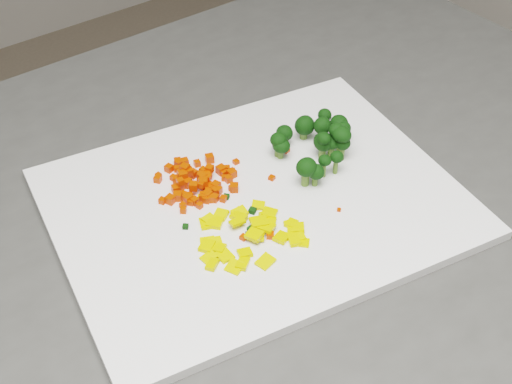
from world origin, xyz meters
TOP-DOWN VIEW (x-y plane):
  - cutting_board at (0.11, -0.11)m, footprint 0.47×0.39m
  - carrot_pile at (0.07, -0.05)m, footprint 0.09×0.09m
  - pepper_pile at (0.07, -0.15)m, footprint 0.11×0.11m
  - broccoli_pile at (0.21, -0.09)m, footprint 0.11×0.11m
  - carrot_cube_0 at (0.10, -0.08)m, footprint 0.01×0.01m
  - carrot_cube_1 at (0.08, -0.05)m, footprint 0.01×0.01m
  - carrot_cube_2 at (0.07, -0.01)m, footprint 0.01×0.01m
  - carrot_cube_3 at (0.05, -0.05)m, footprint 0.01×0.01m
  - carrot_cube_4 at (0.05, -0.06)m, footprint 0.01×0.01m
  - carrot_cube_5 at (0.10, -0.08)m, footprint 0.01×0.01m
  - carrot_cube_6 at (0.06, -0.01)m, footprint 0.01×0.01m
  - carrot_cube_7 at (0.07, -0.04)m, footprint 0.01×0.01m
  - carrot_cube_8 at (0.08, -0.09)m, footprint 0.01×0.01m
  - carrot_cube_9 at (0.07, -0.03)m, footprint 0.01×0.01m
  - carrot_cube_10 at (0.05, -0.03)m, footprint 0.01×0.01m
  - carrot_cube_11 at (0.09, -0.05)m, footprint 0.01×0.01m
  - carrot_cube_12 at (0.08, -0.08)m, footprint 0.01×0.01m
  - carrot_cube_13 at (0.07, -0.06)m, footprint 0.01×0.01m
  - carrot_cube_14 at (0.03, -0.06)m, footprint 0.01×0.01m
  - carrot_cube_15 at (0.10, -0.03)m, footprint 0.01×0.01m
  - carrot_cube_16 at (0.08, -0.07)m, footprint 0.01×0.01m
  - carrot_cube_17 at (0.06, -0.08)m, footprint 0.01×0.01m
  - carrot_cube_18 at (0.07, -0.07)m, footprint 0.01×0.01m
  - carrot_cube_19 at (0.02, -0.05)m, footprint 0.01×0.01m
  - carrot_cube_20 at (0.10, -0.05)m, footprint 0.01×0.01m
  - carrot_cube_21 at (0.09, -0.03)m, footprint 0.01×0.01m
  - carrot_cube_22 at (0.07, -0.01)m, footprint 0.01×0.01m
  - carrot_cube_23 at (0.05, -0.08)m, footprint 0.01×0.01m
  - carrot_cube_24 at (0.07, -0.06)m, footprint 0.01×0.01m
  - carrot_cube_25 at (0.06, -0.05)m, footprint 0.01×0.01m
  - carrot_cube_26 at (0.11, -0.06)m, footprint 0.01×0.01m
  - carrot_cube_27 at (0.03, -0.08)m, footprint 0.01×0.01m
  - carrot_cube_28 at (0.05, -0.05)m, footprint 0.01×0.01m
  - carrot_cube_29 at (0.07, -0.04)m, footprint 0.01×0.01m
  - carrot_cube_30 at (0.04, -0.02)m, footprint 0.01×0.01m
  - carrot_cube_31 at (0.06, -0.04)m, footprint 0.01×0.01m
  - carrot_cube_32 at (0.08, -0.06)m, footprint 0.01×0.01m
  - carrot_cube_33 at (0.10, -0.06)m, footprint 0.01×0.01m
  - carrot_cube_34 at (0.06, -0.02)m, footprint 0.01×0.01m
  - carrot_cube_35 at (0.10, -0.07)m, footprint 0.01×0.01m
  - carrot_cube_36 at (0.04, -0.07)m, footprint 0.01×0.01m
  - carrot_cube_37 at (0.10, -0.05)m, footprint 0.01×0.01m
  - carrot_cube_38 at (0.04, -0.06)m, footprint 0.01×0.01m
  - carrot_cube_39 at (0.11, -0.06)m, footprint 0.01×0.01m
  - carrot_cube_40 at (0.07, -0.08)m, footprint 0.01×0.01m
  - carrot_cube_41 at (0.05, -0.08)m, footprint 0.01×0.01m
  - carrot_cube_42 at (0.07, -0.09)m, footprint 0.01×0.01m
  - carrot_cube_43 at (0.06, -0.06)m, footprint 0.01×0.01m
  - carrot_cube_44 at (0.07, -0.02)m, footprint 0.01×0.01m
  - carrot_cube_45 at (0.07, -0.06)m, footprint 0.01×0.01m
  - carrot_cube_46 at (0.06, -0.08)m, footprint 0.01×0.01m
  - carrot_cube_47 at (0.08, -0.05)m, footprint 0.01×0.01m
  - carrot_cube_48 at (0.09, -0.05)m, footprint 0.01×0.01m
  - carrot_cube_49 at (0.07, -0.07)m, footprint 0.01×0.01m
  - carrot_cube_50 at (0.05, -0.05)m, footprint 0.01×0.01m
  - carrot_cube_51 at (0.06, -0.03)m, footprint 0.01×0.01m
  - carrot_cube_52 at (0.08, -0.07)m, footprint 0.01×0.01m
  - carrot_cube_53 at (0.07, -0.06)m, footprint 0.01×0.01m
  - carrot_cube_54 at (0.08, -0.02)m, footprint 0.01×0.01m
  - carrot_cube_55 at (0.06, -0.08)m, footprint 0.01×0.01m
  - carrot_cube_56 at (0.08, -0.05)m, footprint 0.01×0.01m
  - carrot_cube_57 at (0.07, -0.07)m, footprint 0.01×0.01m
  - carrot_cube_58 at (0.05, -0.07)m, footprint 0.01×0.01m
  - carrot_cube_59 at (0.08, -0.06)m, footprint 0.01×0.01m
  - carrot_cube_60 at (0.07, -0.08)m, footprint 0.01×0.01m
  - carrot_cube_61 at (0.09, -0.04)m, footprint 0.01×0.01m
  - carrot_cube_62 at (0.07, -0.05)m, footprint 0.01×0.01m
  - carrot_cube_63 at (0.05, -0.07)m, footprint 0.01×0.01m
  - carrot_cube_64 at (0.08, -0.05)m, footprint 0.01×0.01m
  - carrot_cube_65 at (0.11, -0.05)m, footprint 0.01×0.01m
  - carrot_cube_66 at (0.07, -0.03)m, footprint 0.01×0.01m
  - carrot_cube_67 at (0.10, -0.06)m, footprint 0.01×0.01m
  - carrot_cube_68 at (0.08, -0.08)m, footprint 0.01×0.01m
  - carrot_cube_69 at (0.07, -0.03)m, footprint 0.01×0.01m
  - carrot_cube_70 at (0.05, -0.03)m, footprint 0.01×0.01m
  - carrot_cube_71 at (0.08, -0.06)m, footprint 0.01×0.01m
  - carrot_cube_72 at (0.04, -0.02)m, footprint 0.01×0.01m
  - carrot_cube_73 at (0.05, -0.06)m, footprint 0.01×0.01m
  - pepper_chunk_0 at (0.06, -0.11)m, footprint 0.02×0.02m
  - pepper_chunk_1 at (0.05, -0.17)m, footprint 0.02×0.02m
  - pepper_chunk_2 at (0.07, -0.13)m, footprint 0.02×0.01m
  - pepper_chunk_3 at (0.05, -0.11)m, footprint 0.02×0.02m
  - pepper_chunk_4 at (0.09, -0.15)m, footprint 0.02×0.02m
  - pepper_chunk_5 at (0.03, -0.16)m, footprint 0.01×0.02m
  - pepper_chunk_6 at (0.10, -0.19)m, footprint 0.02×0.02m
  - pepper_chunk_7 at (0.11, -0.16)m, footprint 0.02×0.01m
  - pepper_chunk_8 at (0.09, -0.15)m, footprint 0.02×0.02m
  - pepper_chunk_9 at (0.08, -0.12)m, footprint 0.02×0.02m
  - pepper_chunk_10 at (0.10, -0.14)m, footprint 0.02×0.02m
  - pepper_chunk_11 at (0.08, -0.12)m, footprint 0.02×0.02m
  - pepper_chunk_12 at (0.03, -0.18)m, footprint 0.02×0.02m
  - pepper_chunk_13 at (0.10, -0.17)m, footprint 0.02×0.02m
  - pepper_chunk_14 at (0.04, -0.11)m, footprint 0.02×0.02m
  - pepper_chunk_15 at (0.03, -0.14)m, footprint 0.02×0.02m
  - pepper_chunk_16 at (0.10, -0.12)m, footprint 0.02×0.02m
  - pepper_chunk_17 at (0.04, -0.18)m, footprint 0.02×0.02m
  - pepper_chunk_18 at (0.08, -0.12)m, footprint 0.02×0.01m
  - pepper_chunk_19 at (0.07, -0.16)m, footprint 0.02×0.02m
  - pepper_chunk_20 at (0.09, -0.17)m, footprint 0.02×0.02m
  - pepper_chunk_21 at (0.07, -0.16)m, footprint 0.02×0.02m
  - pepper_chunk_22 at (0.11, -0.18)m, footprint 0.01×0.01m
  - pepper_chunk_23 at (0.11, -0.17)m, footprint 0.02×0.02m
  - pepper_chunk_24 at (0.02, -0.15)m, footprint 0.02×0.01m
  - pepper_chunk_25 at (0.10, -0.14)m, footprint 0.01×0.01m
  - pepper_chunk_26 at (0.10, -0.18)m, footprint 0.02×0.02m
  - pepper_chunk_27 at (0.03, -0.13)m, footprint 0.02×0.02m
  - pepper_chunk_28 at (0.06, -0.19)m, footprint 0.02×0.02m
  - pepper_chunk_29 at (0.01, -0.16)m, footprint 0.02×0.02m
  - pepper_chunk_30 at (0.03, -0.14)m, footprint 0.02×0.02m
  - pepper_chunk_31 at (0.02, -0.14)m, footprint 0.02×0.02m
  - pepper_chunk_32 at (0.08, -0.14)m, footprint 0.02×0.02m
  - pepper_chunk_33 at (0.07, -0.12)m, footprint 0.01×0.02m
  - pepper_chunk_34 at (0.05, -0.11)m, footprint 0.02×0.02m
  - broccoli_floret_0 at (0.22, -0.10)m, footprint 0.03×0.03m
  - broccoli_floret_1 at (0.24, -0.09)m, footprint 0.02×0.02m
  - broccoli_floret_2 at (0.22, -0.10)m, footprint 0.02×0.02m
  - broccoli_floret_3 at (0.25, -0.08)m, footprint 0.03×0.03m
  - broccoli_floret_4 at (0.24, -0.09)m, footprint 0.02×0.02m
  - broccoli_floret_5 at (0.22, -0.11)m, footprint 0.03×0.03m
  - broccoli_floret_6 at (0.17, -0.07)m, footprint 0.03×0.03m
  - broccoli_floret_7 at (0.21, -0.10)m, footprint 0.03×0.03m
  - broccoli_floret_8 at (0.22, -0.11)m, footprint 0.02×0.02m
  - broccoli_floret_9 at (0.23, -0.08)m, footprint 0.03×0.03m
  - broccoli_floret_10 at (0.22, -0.06)m, footprint 0.03×0.03m
  - broccoli_floret_11 at (0.19, -0.05)m, footprint 0.03×0.03m
  - broccoli_floret_12 at (0.17, -0.13)m, footprint 0.02×0.02m
  - broccoli_floret_13 at (0.16, -0.12)m, footprint 0.03×0.03m
  - broccoli_floret_14 at (0.21, -0.10)m, footprint 0.02×0.02m
  - broccoli_floret_15 at (0.20, -0.13)m, footprint 0.02×0.02m
  - broccoli_floret_16 at (0.25, -0.06)m, footprint 0.02×0.02m
  - broccoli_floret_17 at (0.17, -0.07)m, footprint 0.03×0.03m
  - broccoli_floret_18 at (0.19, -0.12)m, footprint 0.02×0.02m
  - stray_bit_0 at (0.18, -0.07)m, footprint 0.01×0.01m
  - stray_bit_1 at (0.11, -0.16)m, footprint 0.01×0.01m
  - stray_bit_2 at (0.04, -0.11)m, footprint 0.01×0.01m
  - stray_bit_3 at (0.06, -0.07)m, footprint 0.01×0.01m
  - stray_bit_4 at (0.16, -0.18)m, footprint 0.01×0.01m
  - stray_bit_5 at (0.06, -0.15)m, footprint 0.01×0.01m
  - stray_bit_6 at (0.02, -0.10)m, footprint 0.01×0.01m
  - stray_bit_7 at (0.07, -0.13)m, footprint 0.01×0.01m
  - stray_bit_8 at (0.14, -0.09)m, footprint 0.01×0.01m
  - stray_bit_9 at (0.07, -0.15)m, footprint 0.01×0.01m
  - stray_bit_10 at (0.09, -0.12)m, footprint 0.01×0.01m
  - stray_bit_11 at (0.13, -0.05)m, footprint 0.01×0.01m
  - stray_bit_12 at (0.19, -0.12)m, footprint 0.01×0.01m
  - stray_bit_13 at (0.08, -0.16)m, footprint 0.01×0.01m
  - stray_bit_14 at (0.07, -0.14)m, footprint 0.01×0.01m
  - stray_bit_15 at (0.08, -0.09)m, footprint 0.01×0.01m

SIDE VIEW (x-z plane):
  - cutting_board at x=0.11m, z-range 0.90..0.91m
  - stray_bit_4 at x=0.16m, z-range 0.91..0.91m
  - pepper_chunk_27 at x=0.03m, z-range 0.91..0.92m
  - pepper_chunk_6 at x=0.10m, z-range 0.91..0.91m
  - stray_bit_12 at x=0.19m, z-range 0.91..0.91m
  - pepper_chunk_13 at x=0.10m, z-range 0.91..0.91m
  - pepper_chunk_24 at x=0.02m, z-range 0.91..0.92m
  - pepper_chunk_5 at x=0.03m, z-range 0.91..0.91m
  - pepper_chunk_8 at x=0.09m, z-range 0.91..0.92m
  - pepper_chunk_14 at x=0.04m, z-range 0.91..0.92m
  - pepper_chunk_12 at x=0.03m, z-range 0.91..0.92m
  - pepper_chunk_18 at x=0.08m, z-range 0.91..0.92m
  - stray_bit_2 at x=0.04m, z-range 0.91..0.91m
  - pepper_chunk_15 at x=0.03m, z-range 0.91..0.92m
  - pepper_chunk_28 at x=0.06m, z-range 0.91..0.92m
  - pepper_chunk_7 at x=0.11m, z-range 0.91..0.92m
  - pepper_chunk_30 at x=0.03m, z-range 0.91..0.92m
  - pepper_chunk_25 at x=0.10m, z-range 0.91..0.92m
  - pepper_chunk_1 at x=0.05m, z-range 0.91..0.92m
  - stray_bit_1 at x=0.11m, z-range 0.91..0.91m
  - pepper_chunk_20 at x=0.09m, z-range 0.91..0.92m
  - pepper_chunk_0 at x=0.06m, z-range 0.91..0.92m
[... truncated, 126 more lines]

